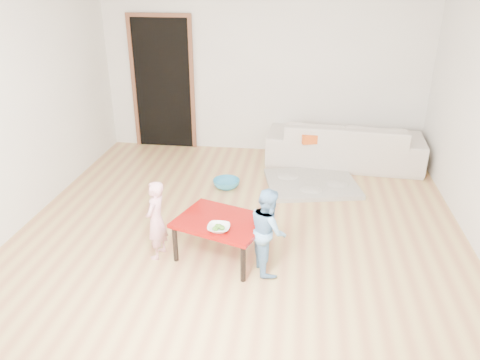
% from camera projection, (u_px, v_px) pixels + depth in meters
% --- Properties ---
extents(floor, '(5.00, 5.00, 0.01)m').
position_uv_depth(floor, '(242.00, 224.00, 5.45)').
color(floor, tan).
rests_on(floor, ground).
extents(back_wall, '(5.00, 0.02, 2.60)m').
position_uv_depth(back_wall, '(264.00, 70.00, 7.17)').
color(back_wall, white).
rests_on(back_wall, floor).
extents(left_wall, '(0.02, 5.00, 2.60)m').
position_uv_depth(left_wall, '(21.00, 107.00, 5.22)').
color(left_wall, white).
rests_on(left_wall, floor).
extents(doorway, '(1.02, 0.08, 2.11)m').
position_uv_depth(doorway, '(163.00, 84.00, 7.46)').
color(doorway, brown).
rests_on(doorway, back_wall).
extents(sofa, '(2.33, 1.04, 0.66)m').
position_uv_depth(sofa, '(344.00, 143.00, 7.01)').
color(sofa, beige).
rests_on(sofa, floor).
extents(cushion, '(0.59, 0.56, 0.13)m').
position_uv_depth(cushion, '(315.00, 135.00, 6.81)').
color(cushion, '#EF5B1A').
rests_on(cushion, sofa).
extents(red_table, '(1.02, 0.89, 0.43)m').
position_uv_depth(red_table, '(222.00, 238.00, 4.75)').
color(red_table, maroon).
rests_on(red_table, floor).
extents(bowl, '(0.21, 0.21, 0.05)m').
position_uv_depth(bowl, '(219.00, 228.00, 4.46)').
color(bowl, white).
rests_on(bowl, red_table).
extents(broccoli, '(0.12, 0.12, 0.06)m').
position_uv_depth(broccoli, '(219.00, 228.00, 4.45)').
color(broccoli, '#2D5919').
rests_on(broccoli, red_table).
extents(child_pink, '(0.24, 0.33, 0.84)m').
position_uv_depth(child_pink, '(156.00, 220.00, 4.68)').
color(child_pink, '#F26E82').
rests_on(child_pink, floor).
extents(child_blue, '(0.45, 0.51, 0.87)m').
position_uv_depth(child_blue, '(268.00, 230.00, 4.46)').
color(child_blue, '#5690C7').
rests_on(child_blue, floor).
extents(basin, '(0.36, 0.36, 0.11)m').
position_uv_depth(basin, '(226.00, 184.00, 6.33)').
color(basin, teal).
rests_on(basin, floor).
extents(blanket, '(1.38, 1.22, 0.06)m').
position_uv_depth(blanket, '(312.00, 183.00, 6.40)').
color(blanket, beige).
rests_on(blanket, floor).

